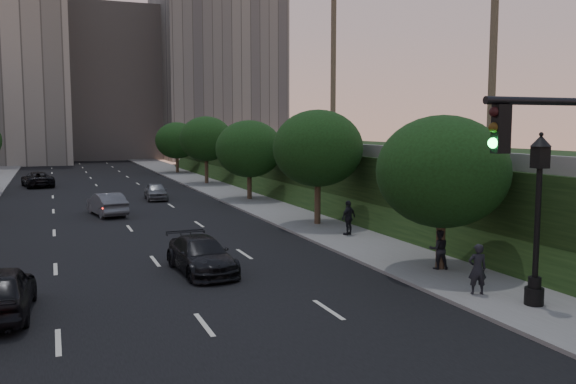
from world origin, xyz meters
name	(u,v)px	position (x,y,z in m)	size (l,w,h in m)	color
road_surface	(117,212)	(0.00, 30.00, 0.01)	(16.00, 140.00, 0.02)	black
sidewalk_right	(261,204)	(10.25, 30.00, 0.07)	(4.50, 140.00, 0.15)	slate
embankment	(414,175)	(22.00, 28.00, 2.00)	(18.00, 90.00, 4.00)	black
parapet_wall	(313,146)	(13.50, 28.00, 4.35)	(0.35, 90.00, 0.70)	slate
office_block_mid	(108,85)	(6.00, 102.00, 13.00)	(22.00, 18.00, 26.00)	gray
office_block_right	(215,57)	(24.00, 96.00, 18.00)	(20.00, 22.00, 36.00)	gray
tree_right_a	(442,172)	(10.30, 8.00, 4.02)	(5.20, 5.20, 6.24)	#38281C
tree_right_b	(318,148)	(10.30, 20.00, 4.52)	(5.20, 5.20, 6.74)	#38281C
tree_right_c	(249,149)	(10.30, 33.00, 4.02)	(5.20, 5.20, 6.24)	#38281C
tree_right_d	(206,139)	(10.30, 47.00, 4.52)	(5.20, 5.20, 6.74)	#38281C
tree_right_e	(177,140)	(10.30, 62.00, 4.02)	(5.20, 5.20, 6.24)	#38281C
street_lamp	(537,228)	(10.15, 2.76, 2.63)	(0.64, 0.64, 5.62)	black
sedan_mid_left	(107,204)	(-0.74, 28.80, 0.75)	(1.59, 4.55, 1.50)	#505258
sedan_far_left	(37,179)	(-5.30, 50.43, 0.73)	(2.42, 5.25, 1.46)	black
sedan_near_right	(201,255)	(1.42, 11.40, 0.70)	(1.95, 4.79, 1.39)	black
sedan_far_right	(156,191)	(3.57, 36.12, 0.68)	(1.61, 4.00, 1.36)	slate
pedestrian_a	(477,269)	(9.26, 4.44, 1.01)	(0.63, 0.41, 1.73)	black
pedestrian_b	(439,249)	(10.20, 7.96, 0.94)	(0.77, 0.60, 1.59)	black
pedestrian_c	(349,218)	(10.31, 16.06, 1.06)	(1.06, 0.44, 1.81)	black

